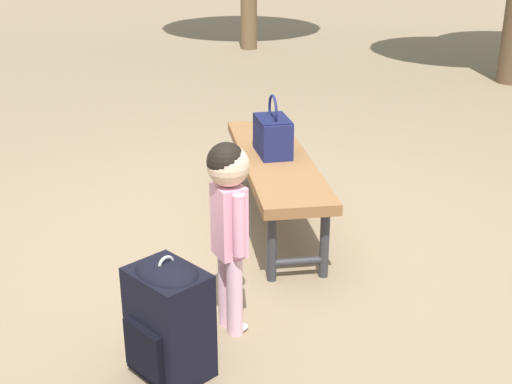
# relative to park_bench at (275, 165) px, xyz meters

# --- Properties ---
(ground_plane) EXTENTS (40.00, 40.00, 0.00)m
(ground_plane) POSITION_rel_park_bench_xyz_m (0.34, -0.16, -0.39)
(ground_plane) COLOR #7F6B51
(ground_plane) RESTS_ON ground
(park_bench) EXTENTS (1.65, 0.79, 0.45)m
(park_bench) POSITION_rel_park_bench_xyz_m (0.00, 0.00, 0.00)
(park_bench) COLOR brown
(park_bench) RESTS_ON ground
(handbag) EXTENTS (0.36, 0.27, 0.37)m
(handbag) POSITION_rel_park_bench_xyz_m (-0.04, -0.02, 0.18)
(handbag) COLOR #191E4C
(handbag) RESTS_ON park_bench
(child_standing) EXTENTS (0.21, 0.18, 0.91)m
(child_standing) POSITION_rel_park_bench_xyz_m (1.19, -0.11, 0.21)
(child_standing) COLOR #E5B2C6
(child_standing) RESTS_ON ground
(backpack_large) EXTENTS (0.39, 0.40, 0.54)m
(backpack_large) POSITION_rel_park_bench_xyz_m (1.53, -0.31, -0.12)
(backpack_large) COLOR black
(backpack_large) RESTS_ON ground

